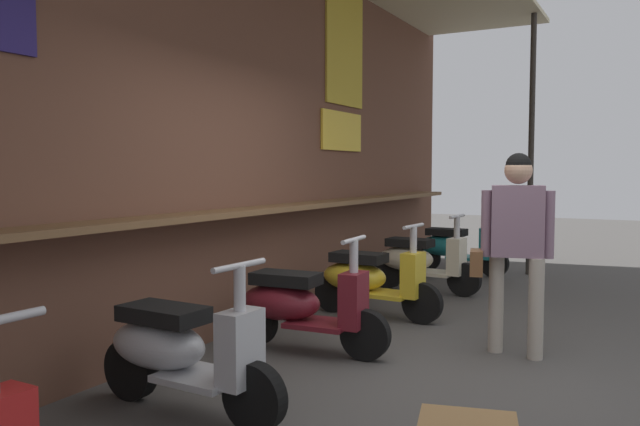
# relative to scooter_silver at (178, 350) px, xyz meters

# --- Properties ---
(ground_plane) EXTENTS (33.12, 33.12, 0.00)m
(ground_plane) POSITION_rel_scooter_silver_xyz_m (1.43, -1.08, -0.39)
(ground_plane) COLOR #474442
(market_stall_facade) EXTENTS (11.83, 2.13, 3.94)m
(market_stall_facade) POSITION_rel_scooter_silver_xyz_m (1.43, 0.83, 1.74)
(market_stall_facade) COLOR brown
(market_stall_facade) RESTS_ON ground_plane
(scooter_silver) EXTENTS (0.46, 1.40, 0.97)m
(scooter_silver) POSITION_rel_scooter_silver_xyz_m (0.00, 0.00, 0.00)
(scooter_silver) COLOR #B2B5BA
(scooter_silver) RESTS_ON ground_plane
(scooter_maroon) EXTENTS (0.49, 1.40, 0.97)m
(scooter_maroon) POSITION_rel_scooter_silver_xyz_m (1.47, -0.00, 0.00)
(scooter_maroon) COLOR maroon
(scooter_maroon) RESTS_ON ground_plane
(scooter_yellow) EXTENTS (0.47, 1.40, 0.97)m
(scooter_yellow) POSITION_rel_scooter_silver_xyz_m (2.89, -0.00, 0.00)
(scooter_yellow) COLOR gold
(scooter_yellow) RESTS_ON ground_plane
(scooter_cream) EXTENTS (0.48, 1.40, 0.97)m
(scooter_cream) POSITION_rel_scooter_silver_xyz_m (4.40, -0.00, 0.00)
(scooter_cream) COLOR beige
(scooter_cream) RESTS_ON ground_plane
(scooter_teal) EXTENTS (0.48, 1.40, 0.97)m
(scooter_teal) POSITION_rel_scooter_silver_xyz_m (5.92, -0.00, 0.00)
(scooter_teal) COLOR #197075
(scooter_teal) RESTS_ON ground_plane
(shopper_with_handbag) EXTENTS (0.37, 0.65, 1.63)m
(shopper_with_handbag) POSITION_rel_scooter_silver_xyz_m (2.21, -1.57, 0.60)
(shopper_with_handbag) COLOR #ADA393
(shopper_with_handbag) RESTS_ON ground_plane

